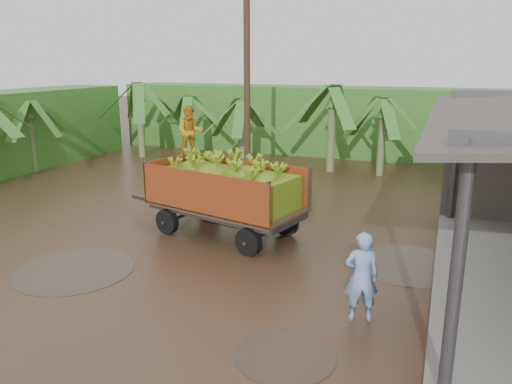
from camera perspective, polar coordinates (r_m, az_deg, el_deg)
ground at (r=12.95m, az=-3.38°, el=-7.85°), size 100.00×100.00×0.00m
hedge_north at (r=27.93m, az=6.48°, el=8.21°), size 22.00×3.00×3.60m
banana_trailer at (r=14.45m, az=-3.58°, el=0.28°), size 6.32×3.19×3.67m
man_blue at (r=10.04m, az=11.97°, el=-9.43°), size 0.78×0.63×1.84m
utility_pole at (r=18.75m, az=-1.04°, el=12.72°), size 1.20×0.24×8.47m
banana_plants at (r=20.56m, az=-13.55°, el=5.67°), size 24.66×20.39×4.30m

